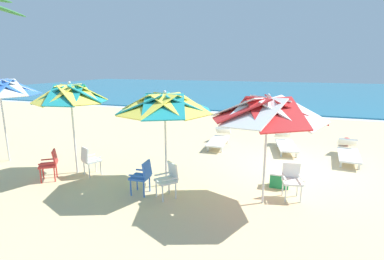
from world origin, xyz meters
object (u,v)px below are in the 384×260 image
Objects in this scene: plastic_chair_2 at (142,175)px; plastic_chair_4 at (50,163)px; sun_lounger_2 at (219,139)px; beach_umbrella_0 at (268,110)px; sun_lounger_0 at (349,152)px; sun_lounger_1 at (286,143)px; beach_ball at (347,142)px; plastic_chair_3 at (90,159)px; beach_umbrella_2 at (70,95)px; beach_umbrella_1 at (165,104)px; cooler_box at (279,180)px; plastic_chair_0 at (292,179)px; plastic_chair_1 at (168,178)px.

plastic_chair_4 is at bearing -179.14° from plastic_chair_2.
plastic_chair_4 is 6.17m from sun_lounger_2.
plastic_chair_2 is at bearing -170.37° from beach_umbrella_0.
sun_lounger_0 is 0.99× the size of sun_lounger_1.
beach_ball is at bearing 83.09° from sun_lounger_0.
plastic_chair_4 reaches higher than sun_lounger_0.
beach_ball is at bearing 38.57° from plastic_chair_3.
beach_umbrella_2 reaches higher than sun_lounger_2.
plastic_chair_3 is 0.40× the size of sun_lounger_0.
beach_umbrella_1 is 3.63m from cooler_box.
cooler_box is (5.82, 0.92, -2.14)m from beach_umbrella_2.
sun_lounger_1 is at bearing 40.44° from plastic_chair_4.
beach_umbrella_1 reaches higher than beach_ball.
sun_lounger_1 is (0.36, 4.69, -1.93)m from beach_umbrella_0.
beach_umbrella_2 is at bearing 165.68° from plastic_chair_2.
beach_umbrella_1 is at bearing -95.30° from sun_lounger_2.
plastic_chair_3 is at bearing -175.90° from plastic_chair_0.
plastic_chair_3 is at bearing -151.39° from sun_lounger_0.
beach_umbrella_1 is at bearing -141.69° from sun_lounger_0.
plastic_chair_3 is 0.40× the size of sun_lounger_2.
beach_umbrella_2 is 3.15× the size of plastic_chair_4.
plastic_chair_0 is 1.73× the size of cooler_box.
sun_lounger_0 is at bearing 55.49° from cooler_box.
sun_lounger_2 is at bearing 84.70° from beach_umbrella_1.
plastic_chair_0 is at bearing 15.94° from plastic_chair_2.
beach_umbrella_2 is (-2.60, 0.66, 1.85)m from plastic_chair_2.
plastic_chair_4 is (-6.40, -1.05, 0.00)m from plastic_chair_0.
plastic_chair_1 is 2.99m from cooler_box.
plastic_chair_1 reaches higher than sun_lounger_2.
plastic_chair_1 reaches higher than cooler_box.
plastic_chair_3 is 5.39m from cooler_box.
plastic_chair_0 and plastic_chair_3 have the same top height.
sun_lounger_0 is (1.79, 3.62, -0.22)m from plastic_chair_0.
plastic_chair_4 is at bearing -150.29° from sun_lounger_0.
beach_umbrella_2 is 1.25× the size of sun_lounger_0.
beach_umbrella_1 is at bearing 64.54° from plastic_chair_2.
beach_umbrella_1 reaches higher than cooler_box.
plastic_chair_1 is 3.82m from beach_umbrella_2.
plastic_chair_0 is 1.00× the size of plastic_chair_3.
beach_umbrella_2 is at bearing -142.34° from sun_lounger_1.
plastic_chair_1 is at bearing 4.03° from plastic_chair_2.
sun_lounger_1 is at bearing 85.64° from beach_umbrella_0.
sun_lounger_0 is at bearing 59.76° from beach_umbrella_0.
plastic_chair_3 is 9.77m from beach_ball.
sun_lounger_0 is (7.91, 3.97, -2.06)m from beach_umbrella_2.
plastic_chair_2 is at bearing -98.35° from sun_lounger_2.
beach_umbrella_2 is (-6.12, -0.34, 1.85)m from plastic_chair_0.
plastic_chair_1 is 1.00× the size of plastic_chair_2.
beach_umbrella_2 is 9.09m from sun_lounger_0.
plastic_chair_1 is 1.73× the size of cooler_box.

